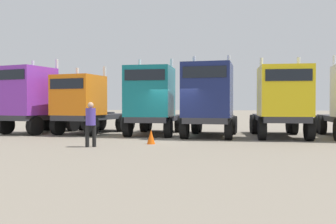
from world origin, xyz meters
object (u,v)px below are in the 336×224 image
(semi_truck_yellow, at_px, (282,101))
(traffic_cone_near, at_px, (151,137))
(semi_truck_orange, at_px, (86,104))
(semi_truck_navy, at_px, (209,99))
(semi_truck_teal, at_px, (152,100))
(semi_truck_purple, at_px, (33,99))
(visitor_with_camera, at_px, (91,121))

(semi_truck_yellow, relative_size, traffic_cone_near, 9.81)
(semi_truck_orange, relative_size, semi_truck_yellow, 1.00)
(semi_truck_navy, height_order, semi_truck_yellow, semi_truck_navy)
(semi_truck_teal, xyz_separation_m, semi_truck_navy, (3.22, -0.56, 0.04))
(semi_truck_purple, distance_m, traffic_cone_near, 9.55)
(semi_truck_yellow, height_order, visitor_with_camera, semi_truck_yellow)
(semi_truck_purple, relative_size, visitor_with_camera, 3.32)
(semi_truck_navy, relative_size, traffic_cone_near, 9.15)
(traffic_cone_near, bearing_deg, semi_truck_navy, 59.75)
(semi_truck_yellow, bearing_deg, semi_truck_orange, -95.76)
(semi_truck_purple, relative_size, semi_truck_orange, 0.98)
(semi_truck_orange, xyz_separation_m, semi_truck_yellow, (10.97, -0.35, 0.12))
(visitor_with_camera, height_order, traffic_cone_near, visitor_with_camera)
(semi_truck_teal, height_order, semi_truck_yellow, semi_truck_teal)
(semi_truck_navy, xyz_separation_m, semi_truck_yellow, (3.68, 0.34, -0.12))
(semi_truck_navy, bearing_deg, semi_truck_teal, -98.22)
(semi_truck_orange, bearing_deg, traffic_cone_near, 57.21)
(semi_truck_navy, height_order, traffic_cone_near, semi_truck_navy)
(visitor_with_camera, bearing_deg, traffic_cone_near, 93.77)
(semi_truck_orange, height_order, traffic_cone_near, semi_truck_orange)
(semi_truck_navy, bearing_deg, semi_truck_purple, -91.07)
(semi_truck_orange, distance_m, semi_truck_navy, 7.32)
(semi_truck_teal, bearing_deg, visitor_with_camera, -12.50)
(visitor_with_camera, relative_size, traffic_cone_near, 2.87)
(semi_truck_teal, relative_size, semi_truck_yellow, 0.98)
(semi_truck_purple, height_order, semi_truck_yellow, semi_truck_purple)
(traffic_cone_near, bearing_deg, semi_truck_purple, 153.44)
(semi_truck_orange, height_order, semi_truck_yellow, semi_truck_yellow)
(semi_truck_yellow, xyz_separation_m, visitor_with_camera, (-7.96, -5.62, -0.83))
(semi_truck_orange, xyz_separation_m, traffic_cone_near, (5.12, -4.40, -1.45))
(semi_truck_navy, bearing_deg, visitor_with_camera, -37.41)
(semi_truck_purple, bearing_deg, semi_truck_navy, 98.07)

